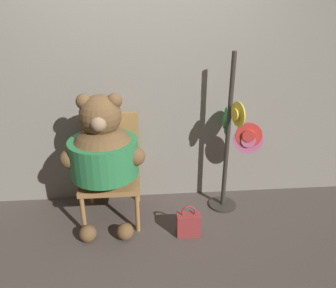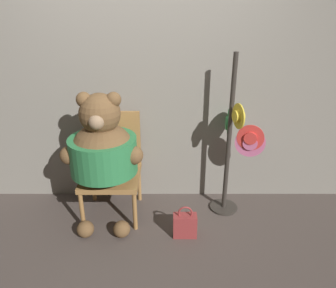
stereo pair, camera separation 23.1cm
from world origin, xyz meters
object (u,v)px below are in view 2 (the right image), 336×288
(hat_display_rack, at_px, (236,144))
(chair, at_px, (112,163))
(teddy_bear, at_px, (103,151))
(handbag_on_ground, at_px, (185,225))

(hat_display_rack, bearing_deg, chair, 179.07)
(teddy_bear, height_order, handbag_on_ground, teddy_bear)
(chair, bearing_deg, hat_display_rack, -0.93)
(teddy_bear, height_order, hat_display_rack, hat_display_rack)
(chair, relative_size, handbag_on_ground, 3.18)
(chair, distance_m, handbag_on_ground, 0.92)
(teddy_bear, distance_m, handbag_on_ground, 0.99)
(hat_display_rack, bearing_deg, handbag_on_ground, -139.11)
(teddy_bear, distance_m, hat_display_rack, 1.23)
(teddy_bear, xyz_separation_m, hat_display_rack, (1.22, 0.17, -0.01))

